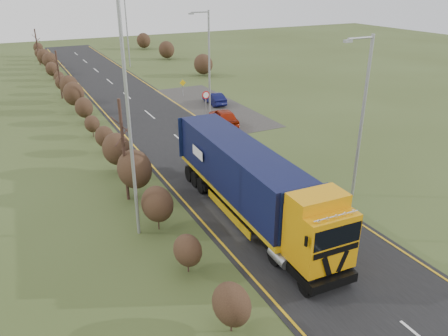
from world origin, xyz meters
name	(u,v)px	position (x,y,z in m)	size (l,w,h in m)	color
ground	(258,204)	(0.00, 0.00, 0.00)	(160.00, 160.00, 0.00)	#37431C
road	(191,148)	(0.00, 10.00, 0.01)	(8.00, 120.00, 0.02)	black
layby	(211,106)	(6.50, 20.00, 0.01)	(6.00, 18.00, 0.02)	#292725
lane_markings	(192,149)	(0.00, 9.69, 0.03)	(7.52, 116.00, 0.01)	#C59412
hedgerow	(118,151)	(-6.00, 7.89, 1.62)	(2.24, 102.04, 6.05)	black
lorry	(249,181)	(-1.29, -1.14, 2.26)	(2.84, 14.39, 3.99)	black
car_red_hatchback	(223,117)	(4.80, 13.90, 0.75)	(1.76, 4.38, 1.49)	maroon
car_blue_sedan	(214,99)	(7.11, 20.51, 0.60)	(1.27, 3.65, 1.20)	#090B34
streetlight_near	(361,113)	(5.50, -1.58, 5.15)	(1.98, 0.19, 9.33)	gray
streetlight_mid	(208,58)	(5.25, 17.94, 5.17)	(1.99, 0.19, 9.36)	gray
streetlight_far	(126,29)	(4.79, 44.10, 5.34)	(2.05, 0.19, 9.66)	gray
left_pole	(130,129)	(-7.03, 0.12, 5.61)	(0.16, 0.16, 11.22)	gray
speed_sign	(206,99)	(4.20, 16.25, 1.87)	(0.72, 0.10, 2.63)	gray
warning_board	(183,86)	(5.44, 24.98, 1.12)	(0.71, 0.11, 1.86)	gray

